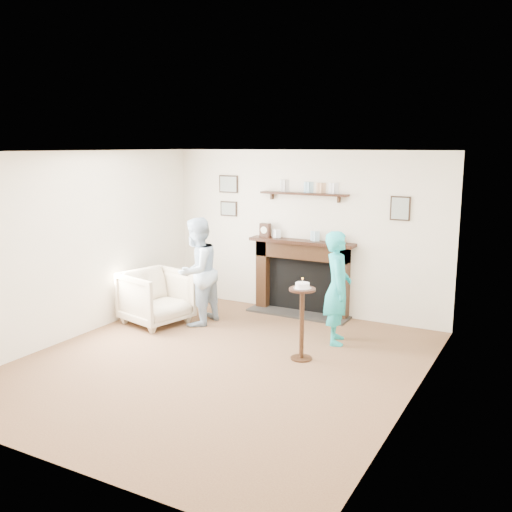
# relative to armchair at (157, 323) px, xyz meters

# --- Properties ---
(ground) EXTENTS (5.00, 5.00, 0.00)m
(ground) POSITION_rel_armchair_xyz_m (1.65, -0.91, 0.00)
(ground) COLOR brown
(ground) RESTS_ON ground
(room_shell) EXTENTS (4.54, 5.02, 2.52)m
(room_shell) POSITION_rel_armchair_xyz_m (1.65, -0.22, 1.62)
(room_shell) COLOR white
(room_shell) RESTS_ON ground
(armchair) EXTENTS (1.04, 1.02, 0.78)m
(armchair) POSITION_rel_armchair_xyz_m (0.00, 0.00, 0.00)
(armchair) COLOR #C4B791
(armchair) RESTS_ON ground
(man) EXTENTS (0.60, 0.77, 1.56)m
(man) POSITION_rel_armchair_xyz_m (0.54, 0.26, 0.00)
(man) COLOR silver
(man) RESTS_ON ground
(woman) EXTENTS (0.53, 0.64, 1.49)m
(woman) POSITION_rel_armchair_xyz_m (2.61, 0.47, 0.00)
(woman) COLOR #1FB396
(woman) RESTS_ON ground
(pedestal_table) EXTENTS (0.32, 0.32, 1.02)m
(pedestal_table) POSITION_rel_armchair_xyz_m (2.45, -0.31, 0.63)
(pedestal_table) COLOR black
(pedestal_table) RESTS_ON ground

